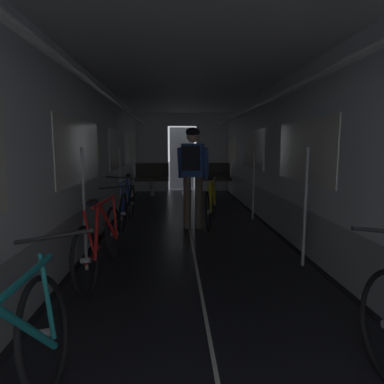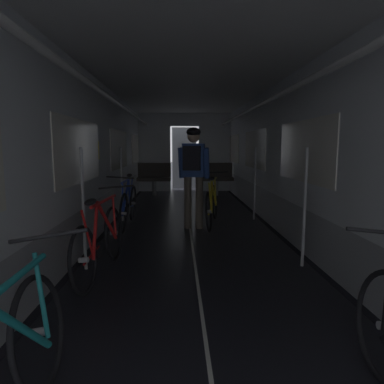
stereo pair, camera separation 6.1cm
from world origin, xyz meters
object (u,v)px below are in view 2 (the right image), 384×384
object	(u,v)px
bicycle_blue	(128,205)
person_cyclist_aisle	(193,167)
bicycle_yellow_in_aisle	(212,204)
bench_seat_far_right	(216,176)
bench_seat_far_left	(154,176)
bicycle_red	(101,241)

from	to	relation	value
bicycle_blue	person_cyclist_aisle	xyz separation A→B (m)	(1.14, -0.21, 0.69)
bicycle_yellow_in_aisle	bench_seat_far_right	bearing A→B (deg)	82.63
bicycle_blue	bicycle_yellow_in_aisle	size ratio (longest dim) A/B	1.01
person_cyclist_aisle	bench_seat_far_left	bearing A→B (deg)	103.31
bicycle_blue	bicycle_yellow_in_aisle	bearing A→B (deg)	2.02
bench_seat_far_left	bicycle_yellow_in_aisle	bearing A→B (deg)	-71.00
bench_seat_far_right	bicycle_red	distance (m)	6.45
bicycle_red	person_cyclist_aisle	bearing A→B (deg)	61.96
bicycle_red	person_cyclist_aisle	distance (m)	2.46
bench_seat_far_left	bicycle_yellow_in_aisle	xyz separation A→B (m)	(1.31, -3.80, -0.18)
bench_seat_far_left	person_cyclist_aisle	world-z (taller)	person_cyclist_aisle
bench_seat_far_left	bicycle_blue	bearing A→B (deg)	-92.69
bench_seat_far_left	bicycle_blue	distance (m)	3.86
bench_seat_far_left	bench_seat_far_right	size ratio (longest dim) A/B	1.00
bicycle_red	bicycle_yellow_in_aisle	bearing A→B (deg)	58.12
bicycle_red	bicycle_yellow_in_aisle	size ratio (longest dim) A/B	1.01
bench_seat_far_left	bicycle_yellow_in_aisle	size ratio (longest dim) A/B	0.59
bicycle_blue	bicycle_yellow_in_aisle	xyz separation A→B (m)	(1.49, 0.05, -0.00)
bench_seat_far_left	bicycle_red	bearing A→B (deg)	-91.38
bicycle_blue	bicycle_yellow_in_aisle	distance (m)	1.49
bicycle_red	bench_seat_far_right	bearing A→B (deg)	72.41
bicycle_red	person_cyclist_aisle	world-z (taller)	person_cyclist_aisle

